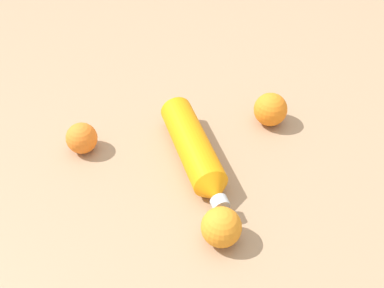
# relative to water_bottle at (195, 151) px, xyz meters

# --- Properties ---
(ground_plane) EXTENTS (2.40, 2.40, 0.00)m
(ground_plane) POSITION_rel_water_bottle_xyz_m (-0.04, -0.02, -0.03)
(ground_plane) COLOR #9E7F60
(water_bottle) EXTENTS (0.28, 0.19, 0.07)m
(water_bottle) POSITION_rel_water_bottle_xyz_m (0.00, 0.00, 0.00)
(water_bottle) COLOR orange
(water_bottle) RESTS_ON ground_plane
(orange_0) EXTENTS (0.07, 0.07, 0.07)m
(orange_0) POSITION_rel_water_bottle_xyz_m (0.18, 0.08, 0.00)
(orange_0) COLOR orange
(orange_0) RESTS_ON ground_plane
(orange_1) EXTENTS (0.07, 0.07, 0.07)m
(orange_1) POSITION_rel_water_bottle_xyz_m (0.01, -0.24, -0.00)
(orange_1) COLOR orange
(orange_1) RESTS_ON ground_plane
(orange_2) EXTENTS (0.07, 0.07, 0.07)m
(orange_2) POSITION_rel_water_bottle_xyz_m (-0.16, 0.14, 0.00)
(orange_2) COLOR orange
(orange_2) RESTS_ON ground_plane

